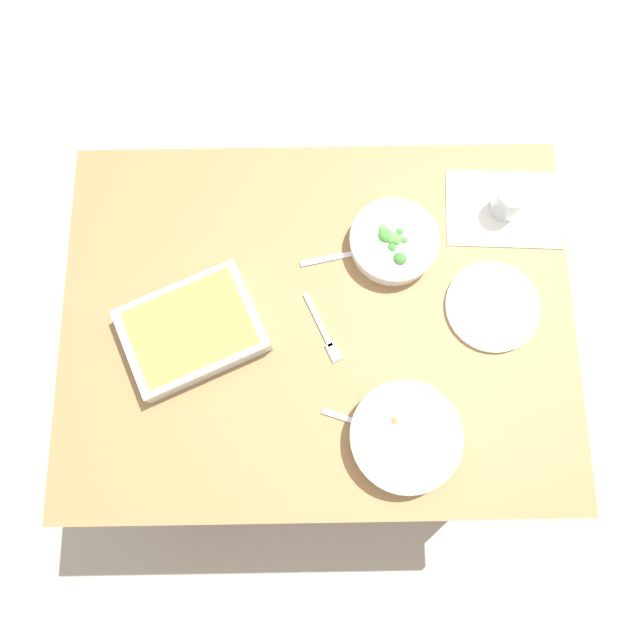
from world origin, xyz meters
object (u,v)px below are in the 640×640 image
drink_cup (510,202)px  side_plate (494,307)px  stew_bowl (408,437)px  spoon_by_stew (372,426)px  broccoli_bowl (396,241)px  baking_dish (194,330)px  spoon_by_broccoli (349,255)px  fork_on_table (326,332)px

drink_cup → side_plate: (-0.05, -0.25, -0.03)m
stew_bowl → spoon_by_stew: bearing=161.2°
broccoli_bowl → baking_dish: bearing=-155.9°
spoon_by_stew → spoon_by_broccoli: size_ratio=0.98×
baking_dish → fork_on_table: baking_dish is taller
baking_dish → spoon_by_stew: 0.46m
side_plate → fork_on_table: 0.40m
spoon_by_stew → spoon_by_broccoli: bearing=95.8°
broccoli_bowl → spoon_by_stew: (-0.07, -0.43, -0.03)m
drink_cup → spoon_by_broccoli: drink_cup is taller
side_plate → spoon_by_broccoli: 0.36m
spoon_by_stew → spoon_by_broccoli: 0.41m
broccoli_bowl → fork_on_table: size_ratio=1.26×
broccoli_bowl → side_plate: 0.28m
spoon_by_stew → stew_bowl: bearing=-18.8°
stew_bowl → drink_cup: 0.61m
broccoli_bowl → spoon_by_broccoli: broccoli_bowl is taller
drink_cup → spoon_by_stew: bearing=-123.6°
stew_bowl → spoon_by_broccoli: (-0.12, 0.43, -0.03)m
spoon_by_broccoli → stew_bowl: bearing=-75.0°
stew_bowl → baking_dish: baking_dish is taller
stew_bowl → fork_on_table: stew_bowl is taller
stew_bowl → fork_on_table: size_ratio=1.46×
stew_bowl → fork_on_table: (-0.17, 0.24, -0.03)m
broccoli_bowl → spoon_by_stew: bearing=-99.1°
drink_cup → fork_on_table: (-0.45, -0.30, -0.04)m
side_plate → drink_cup: bearing=78.7°
stew_bowl → spoon_by_broccoli: bearing=105.0°
drink_cup → fork_on_table: bearing=-145.7°
fork_on_table → baking_dish: bearing=179.6°
stew_bowl → spoon_by_broccoli: stew_bowl is taller
stew_bowl → spoon_by_stew: 0.08m
stew_bowl → side_plate: (0.22, 0.30, -0.03)m
baking_dish → spoon_by_stew: (0.40, -0.22, -0.03)m
side_plate → fork_on_table: size_ratio=1.30×
baking_dish → fork_on_table: bearing=-0.4°
spoon_by_stew → drink_cup: bearing=56.4°
broccoli_bowl → fork_on_table: (-0.17, -0.21, -0.03)m
stew_bowl → spoon_by_broccoli: 0.45m
drink_cup → fork_on_table: drink_cup is taller
broccoli_bowl → drink_cup: bearing=18.4°
spoon_by_broccoli → side_plate: bearing=-21.7°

